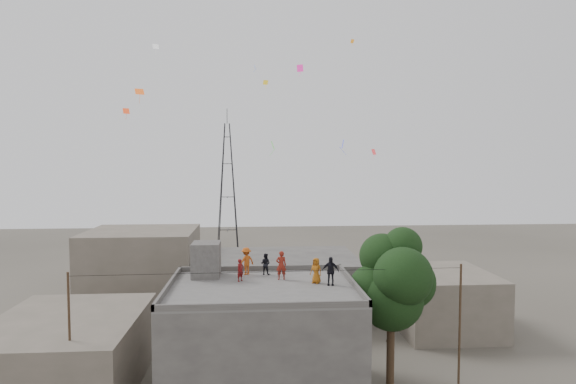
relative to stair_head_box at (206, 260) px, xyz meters
name	(u,v)px	position (x,y,z in m)	size (l,w,h in m)	color
main_building	(262,343)	(3.20, -2.60, -4.05)	(10.00, 8.00, 6.10)	#44413F
parapet	(262,284)	(3.20, -2.60, -0.85)	(10.00, 8.00, 0.30)	#44413F
stair_head_box	(206,260)	(0.00, 0.00, 0.00)	(1.60, 1.80, 2.00)	#44413F
neighbor_west	(67,353)	(-7.80, -0.60, -5.10)	(8.00, 10.00, 4.00)	#5E574A
neighbor_north	(283,286)	(5.20, 11.40, -4.60)	(12.00, 9.00, 5.00)	#44413F
neighbor_northwest	(142,271)	(-6.80, 13.40, -3.60)	(9.00, 8.00, 7.00)	#5E574A
neighbor_east	(442,300)	(17.20, 7.40, -4.90)	(7.00, 8.00, 4.40)	#5E574A
tree	(394,282)	(10.57, -2.00, -1.00)	(4.90, 4.60, 9.10)	black
utility_line	(272,337)	(3.70, -3.85, -3.27)	(20.12, 0.62, 7.40)	black
transmission_tower	(228,190)	(-0.80, 37.40, 1.97)	(2.97, 2.97, 20.01)	black
person_red_adult	(281,265)	(4.32, -1.03, -0.18)	(0.60, 0.39, 1.64)	maroon
person_orange_child	(316,270)	(6.19, -1.99, -0.30)	(0.69, 0.45, 1.41)	#9E5412
person_dark_child	(265,264)	(3.46, 0.27, -0.37)	(0.61, 0.48, 1.26)	black
person_dark_adult	(330,271)	(6.92, -2.47, -0.22)	(0.91, 0.38, 1.55)	black
person_orange_adult	(246,261)	(2.32, 0.35, -0.19)	(1.04, 0.60, 1.61)	#B54C14
person_red_child	(240,270)	(2.01, -1.27, -0.37)	(0.46, 0.30, 1.25)	#640F0F
kites	(262,99)	(3.36, 4.15, 9.83)	(17.79, 16.00, 9.63)	#F64519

